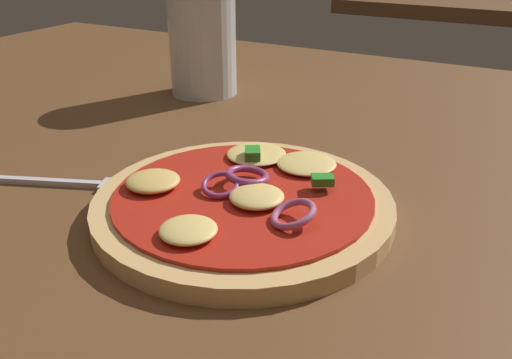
# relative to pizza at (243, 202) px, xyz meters

# --- Properties ---
(dining_table) EXTENTS (1.40, 1.07, 0.04)m
(dining_table) POSITION_rel_pizza_xyz_m (-0.04, 0.02, -0.03)
(dining_table) COLOR brown
(dining_table) RESTS_ON ground
(pizza) EXTENTS (0.22, 0.22, 0.03)m
(pizza) POSITION_rel_pizza_xyz_m (0.00, 0.00, 0.00)
(pizza) COLOR tan
(pizza) RESTS_ON dining_table
(fork) EXTENTS (0.15, 0.07, 0.01)m
(fork) POSITION_rel_pizza_xyz_m (-0.14, -0.03, -0.01)
(fork) COLOR silver
(fork) RESTS_ON dining_table
(beer_glass) EXTENTS (0.08, 0.08, 0.14)m
(beer_glass) POSITION_rel_pizza_xyz_m (-0.20, 0.25, 0.05)
(beer_glass) COLOR silver
(beer_glass) RESTS_ON dining_table
(background_table) EXTENTS (0.87, 0.56, 0.04)m
(background_table) POSITION_rel_pizza_xyz_m (0.04, 1.46, -0.03)
(background_table) COLOR brown
(background_table) RESTS_ON ground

